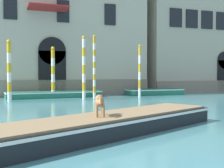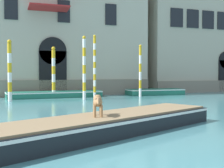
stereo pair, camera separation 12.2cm
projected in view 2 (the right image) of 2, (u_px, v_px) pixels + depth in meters
name	position (u px, v px, depth m)	size (l,w,h in m)	color
palazzo_right	(189.00, 11.00, 31.94)	(10.63, 6.13, 16.40)	#B2A893
boat_foreground	(106.00, 124.00, 9.41)	(8.90, 5.40, 0.58)	black
dog_on_deck	(98.00, 102.00, 9.20)	(0.45, 0.92, 0.63)	#997047
boat_moored_near_palazzo	(55.00, 94.00, 23.11)	(7.00, 2.13, 0.46)	#1E6651
boat_moored_far	(155.00, 92.00, 25.77)	(4.78, 1.88, 0.49)	#1E6651
mooring_pole_0	(84.00, 68.00, 21.22)	(0.23, 0.23, 4.35)	white
mooring_pole_1	(54.00, 72.00, 22.44)	(0.26, 0.26, 3.71)	white
mooring_pole_2	(95.00, 67.00, 22.10)	(0.20, 0.20, 4.52)	white
mooring_pole_3	(10.00, 70.00, 19.89)	(0.27, 0.27, 3.95)	white
mooring_pole_4	(140.00, 70.00, 23.89)	(0.20, 0.20, 3.99)	white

